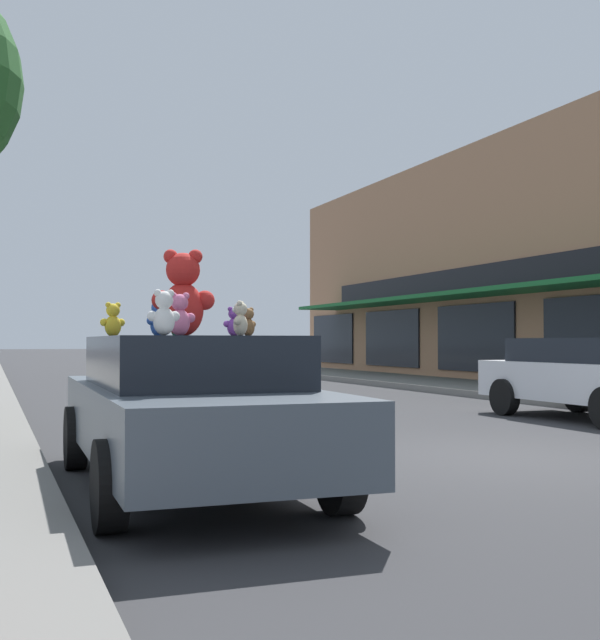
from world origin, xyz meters
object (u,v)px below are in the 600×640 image
Objects in this scene: teddy_bear_purple at (234,322)px; teddy_bear_pink at (180,315)px; teddy_bear_blue at (159,318)px; plush_art_car at (188,406)px; teddy_bear_giant at (183,295)px; teddy_bear_green at (176,325)px; teddy_bear_white at (164,313)px; teddy_bear_teal at (179,318)px; parked_car_far_center at (591,375)px; teddy_bear_yellow at (113,320)px; teddy_bear_brown at (248,322)px; teddy_bear_cream at (240,319)px.

teddy_bear_pink is at bearing 37.45° from teddy_bear_purple.
teddy_bear_purple is (0.43, -1.22, -0.06)m from teddy_bear_blue.
teddy_bear_giant is at bearing 93.73° from plush_art_car.
teddy_bear_green is (0.13, 0.89, -0.26)m from teddy_bear_giant.
teddy_bear_green is at bearing -107.41° from teddy_bear_white.
teddy_bear_purple is at bearing 165.77° from teddy_bear_teal.
plush_art_car is at bearing 21.34° from teddy_bear_green.
teddy_bear_white is (-0.21, -0.43, -0.00)m from teddy_bear_pink.
teddy_bear_yellow is at bearing -163.08° from parked_car_far_center.
teddy_bear_white is (-0.82, -0.96, 0.04)m from teddy_bear_purple.
teddy_bear_purple is 0.78× the size of teddy_bear_white.
plush_art_car is at bearing -114.24° from teddy_bear_white.
teddy_bear_yellow is (-0.26, 1.86, 0.00)m from teddy_bear_pink.
teddy_bear_green is at bearing 165.69° from teddy_bear_yellow.
teddy_bear_brown is 1.34m from teddy_bear_white.
teddy_bear_green is (0.12, 1.07, 0.74)m from plush_art_car.
teddy_bear_teal is 0.09× the size of parked_car_far_center.
teddy_bear_blue is at bearing -44.03° from teddy_bear_green.
teddy_bear_teal is at bearing -79.53° from teddy_bear_brown.
teddy_bear_giant reaches higher than teddy_bear_blue.
teddy_bear_brown is 0.73× the size of teddy_bear_teal.
teddy_bear_brown is at bearing 43.61° from teddy_bear_green.
teddy_bear_cream is at bearing 150.07° from teddy_bear_teal.
teddy_bear_purple is at bearing -33.71° from teddy_bear_brown.
teddy_bear_giant is 2.29× the size of teddy_bear_yellow.
parked_car_far_center is (7.61, 3.59, 0.02)m from plush_art_car.
teddy_bear_giant is 2.36× the size of teddy_bear_white.
teddy_bear_brown is 0.48m from teddy_bear_cream.
teddy_bear_white reaches higher than teddy_bear_green.
teddy_bear_purple is (0.36, -0.20, 0.74)m from plush_art_car.
teddy_bear_cream is 0.90m from teddy_bear_white.
teddy_bear_purple reaches higher than teddy_bear_brown.
teddy_bear_giant is at bearing 58.75° from teddy_bear_blue.
teddy_bear_cream is at bearing 66.66° from teddy_bear_blue.
teddy_bear_brown is 1.03× the size of teddy_bear_green.
teddy_bear_yellow is 1.94m from teddy_bear_cream.
plush_art_car is 0.85m from teddy_bear_purple.
teddy_bear_yellow reaches higher than teddy_bear_white.
parked_car_far_center is at bearing -111.86° from teddy_bear_teal.
teddy_bear_pink is at bearing 122.96° from teddy_bear_teal.
teddy_bear_cream is at bearing -65.41° from plush_art_car.
teddy_bear_green is at bearing -101.73° from teddy_bear_brown.
teddy_bear_giant is 3.17× the size of teddy_bear_green.
teddy_bear_white is at bearing 81.58° from teddy_bear_yellow.
teddy_bear_purple is 8.22m from parked_car_far_center.
plush_art_car is 1.48m from teddy_bear_white.
teddy_bear_pink is at bearing -151.14° from parked_car_far_center.
parked_car_far_center is (7.25, 3.80, -0.72)m from teddy_bear_purple.
teddy_bear_purple is (0.60, 0.53, -0.04)m from teddy_bear_pink.
teddy_bear_blue is at bearing -93.29° from teddy_bear_brown.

